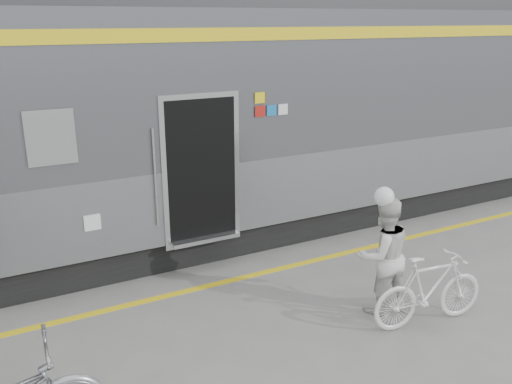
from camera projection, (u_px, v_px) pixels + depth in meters
ground at (269, 372)px, 5.87m from camera, size 90.00×90.00×0.00m
train at (23, 133)px, 7.95m from camera, size 24.00×3.17×4.10m
safety_strip at (195, 289)px, 7.67m from camera, size 24.00×0.12×0.01m
woman at (383, 255)px, 6.91m from camera, size 0.83×0.68×1.55m
bicycle_right at (429, 290)px, 6.67m from camera, size 1.61×0.65×0.94m
helmet_woman at (388, 188)px, 6.63m from camera, size 0.25×0.25×0.25m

